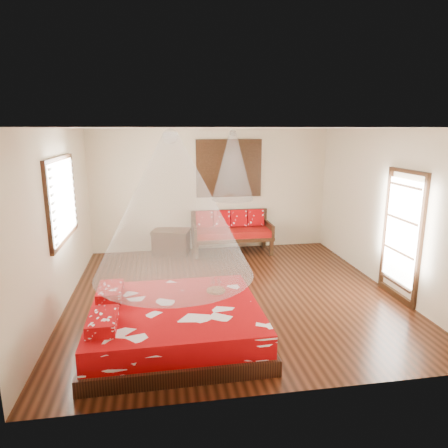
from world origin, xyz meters
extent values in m
cube|color=black|center=(0.00, 0.00, -0.01)|extent=(5.50, 5.50, 0.02)
cube|color=silver|center=(0.00, 0.00, 2.81)|extent=(5.50, 5.50, 0.02)
cube|color=beige|center=(-2.76, 0.00, 1.40)|extent=(0.02, 5.50, 2.80)
cube|color=beige|center=(2.76, 0.00, 1.40)|extent=(0.02, 5.50, 2.80)
cube|color=beige|center=(0.00, 2.76, 1.40)|extent=(5.50, 0.02, 2.80)
cube|color=beige|center=(0.00, -2.76, 1.40)|extent=(5.50, 0.02, 2.80)
cube|color=black|center=(-1.03, -1.45, 0.10)|extent=(2.32, 2.10, 0.20)
cube|color=#A80509|center=(-1.03, -1.45, 0.35)|extent=(2.22, 2.00, 0.30)
cube|color=#A80509|center=(-1.90, -1.90, 0.58)|extent=(0.34, 0.61, 0.15)
cube|color=#A80509|center=(-1.91, -1.02, 0.58)|extent=(0.34, 0.61, 0.15)
cube|color=black|center=(-0.43, 1.96, 0.21)|extent=(0.08, 0.08, 0.42)
cube|color=black|center=(1.26, 1.96, 0.21)|extent=(0.08, 0.08, 0.42)
cube|color=black|center=(-0.43, 2.64, 0.21)|extent=(0.08, 0.08, 0.42)
cube|color=black|center=(1.26, 2.64, 0.21)|extent=(0.08, 0.08, 0.42)
cube|color=black|center=(0.41, 2.30, 0.38)|extent=(1.81, 0.81, 0.08)
cube|color=#97050B|center=(0.41, 2.30, 0.49)|extent=(1.75, 0.75, 0.14)
cube|color=black|center=(0.41, 2.66, 0.67)|extent=(1.81, 0.06, 0.55)
cube|color=black|center=(-0.45, 2.30, 0.54)|extent=(0.06, 0.81, 0.30)
cube|color=black|center=(1.28, 2.30, 0.54)|extent=(0.06, 0.81, 0.30)
cube|color=#A80509|center=(-0.19, 2.54, 0.75)|extent=(0.38, 0.20, 0.40)
cube|color=#A80509|center=(0.21, 2.54, 0.75)|extent=(0.38, 0.20, 0.40)
cube|color=#A80509|center=(0.61, 2.54, 0.75)|extent=(0.38, 0.20, 0.40)
cube|color=#A80509|center=(1.01, 2.54, 0.75)|extent=(0.38, 0.20, 0.40)
cube|color=black|center=(-0.97, 2.45, 0.25)|extent=(0.89, 0.74, 0.51)
cube|color=black|center=(-0.97, 2.45, 0.53)|extent=(0.94, 0.79, 0.05)
cube|color=black|center=(0.41, 2.72, 1.90)|extent=(1.52, 0.06, 1.32)
cube|color=black|center=(0.41, 2.71, 1.90)|extent=(1.35, 0.04, 1.10)
cube|color=black|center=(-2.72, 0.20, 1.70)|extent=(0.08, 1.74, 1.34)
cube|color=beige|center=(-2.68, 0.20, 1.70)|extent=(0.04, 1.54, 1.10)
cube|color=black|center=(2.72, -0.60, 1.05)|extent=(0.08, 1.02, 2.16)
cube|color=white|center=(2.70, -0.60, 1.15)|extent=(0.03, 0.82, 1.70)
cylinder|color=brown|center=(-0.43, -1.05, 0.52)|extent=(0.27, 0.27, 0.03)
cone|color=white|center=(-1.03, -1.45, 1.85)|extent=(2.05, 2.05, 1.80)
cone|color=white|center=(0.41, 2.25, 2.00)|extent=(0.92, 0.92, 1.50)
camera|label=1|loc=(-1.17, -6.37, 2.78)|focal=32.00mm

